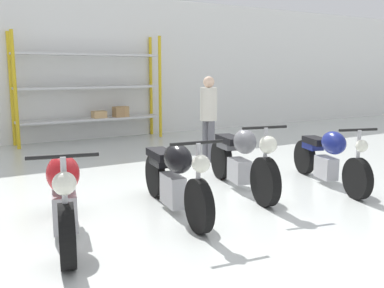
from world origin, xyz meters
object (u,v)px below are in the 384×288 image
Objects in this scene: motorcycle_black at (174,175)px; motorcycle_grey at (241,159)px; shelving_rack at (93,90)px; motorcycle_blue at (329,156)px; person_browsing at (209,112)px; motorcycle_red at (64,196)px.

motorcycle_grey is (1.27, 0.35, 0.01)m from motorcycle_black.
shelving_rack is at bearing -163.47° from motorcycle_grey.
motorcycle_black is 1.02× the size of motorcycle_blue.
motorcycle_blue is at bearing 85.41° from motorcycle_grey.
shelving_rack is 3.63m from person_browsing.
motorcycle_black is 3.15m from person_browsing.
motorcycle_black is 0.97× the size of motorcycle_grey.
motorcycle_grey is 1.31× the size of person_browsing.
motorcycle_grey is at bearing 112.32° from motorcycle_black.
motorcycle_blue is 2.55m from person_browsing.
motorcycle_black is at bearing 107.59° from motorcycle_red.
motorcycle_black is at bearing -98.57° from shelving_rack.
person_browsing is (2.02, 2.37, 0.48)m from motorcycle_black.
motorcycle_red is at bearing -67.70° from motorcycle_grey.
motorcycle_blue is at bearing 95.80° from motorcycle_black.
motorcycle_grey reaches higher than motorcycle_blue.
motorcycle_blue is at bearing 103.56° from motorcycle_red.
shelving_rack is 1.70× the size of motorcycle_grey.
person_browsing reaches higher than motorcycle_black.
motorcycle_grey is 1.06× the size of motorcycle_blue.
person_browsing reaches higher than motorcycle_red.
motorcycle_blue is (3.96, 0.06, 0.00)m from motorcycle_red.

